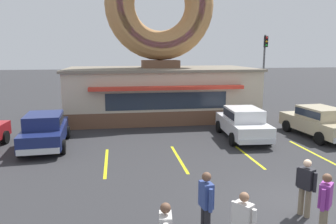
{
  "coord_description": "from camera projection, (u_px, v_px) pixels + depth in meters",
  "views": [
    {
      "loc": [
        -5.12,
        -7.87,
        4.39
      ],
      "look_at": [
        -3.07,
        5.0,
        2.0
      ],
      "focal_mm": 35.0,
      "sensor_mm": 36.0,
      "label": 1
    }
  ],
  "objects": [
    {
      "name": "car_champagne",
      "position": [
        318.0,
        121.0,
        17.02
      ],
      "size": [
        2.22,
        4.67,
        1.6
      ],
      "color": "#BCAD89",
      "rests_on": "ground"
    },
    {
      "name": "traffic_light_pole",
      "position": [
        264.0,
        60.0,
        27.38
      ],
      "size": [
        0.28,
        0.47,
        5.8
      ],
      "color": "#595B60",
      "rests_on": "ground"
    },
    {
      "name": "parking_stripe_left",
      "position": [
        179.0,
        159.0,
        13.68
      ],
      "size": [
        0.12,
        3.6,
        0.01
      ],
      "primitive_type": "cube",
      "color": "yellow",
      "rests_on": "ground"
    },
    {
      "name": "car_white",
      "position": [
        243.0,
        122.0,
        16.75
      ],
      "size": [
        2.22,
        4.67,
        1.6
      ],
      "color": "silver",
      "rests_on": "ground"
    },
    {
      "name": "donut_shop_building",
      "position": [
        160.0,
        62.0,
        21.76
      ],
      "size": [
        12.3,
        6.75,
        10.96
      ],
      "color": "brown",
      "rests_on": "ground"
    },
    {
      "name": "ground_plane",
      "position": [
        303.0,
        210.0,
        9.23
      ],
      "size": [
        160.0,
        160.0,
        0.0
      ],
      "primitive_type": "plane",
      "color": "#2D2D30"
    },
    {
      "name": "trash_bin",
      "position": [
        52.0,
        123.0,
        18.35
      ],
      "size": [
        0.57,
        0.57,
        0.97
      ],
      "color": "#232833",
      "rests_on": "ground"
    },
    {
      "name": "pedestrian_hooded_kid",
      "position": [
        243.0,
        224.0,
        6.82
      ],
      "size": [
        0.41,
        0.51,
        1.56
      ],
      "color": "slate",
      "rests_on": "ground"
    },
    {
      "name": "pedestrian_beanie_man",
      "position": [
        306.0,
        185.0,
        8.76
      ],
      "size": [
        0.38,
        0.55,
        1.6
      ],
      "color": "#7F7056",
      "rests_on": "ground"
    },
    {
      "name": "parking_stripe_centre",
      "position": [
        311.0,
        152.0,
        14.61
      ],
      "size": [
        0.12,
        3.6,
        0.01
      ],
      "primitive_type": "cube",
      "color": "yellow",
      "rests_on": "ground"
    },
    {
      "name": "pedestrian_clipboard_woman",
      "position": [
        325.0,
        203.0,
        7.72
      ],
      "size": [
        0.46,
        0.44,
        1.61
      ],
      "color": "#7F7056",
      "rests_on": "ground"
    },
    {
      "name": "car_navy",
      "position": [
        45.0,
        129.0,
        15.23
      ],
      "size": [
        2.19,
        4.66,
        1.6
      ],
      "color": "navy",
      "rests_on": "ground"
    },
    {
      "name": "parking_stripe_mid_left",
      "position": [
        247.0,
        155.0,
        14.15
      ],
      "size": [
        0.12,
        3.6,
        0.01
      ],
      "primitive_type": "cube",
      "color": "yellow",
      "rests_on": "ground"
    },
    {
      "name": "parking_stripe_far_left",
      "position": [
        106.0,
        162.0,
        13.22
      ],
      "size": [
        0.12,
        3.6,
        0.01
      ],
      "primitive_type": "cube",
      "color": "yellow",
      "rests_on": "ground"
    },
    {
      "name": "pedestrian_blue_sweater_man",
      "position": [
        206.0,
        203.0,
        7.64
      ],
      "size": [
        0.29,
        0.59,
        1.67
      ],
      "color": "#232328",
      "rests_on": "ground"
    }
  ]
}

